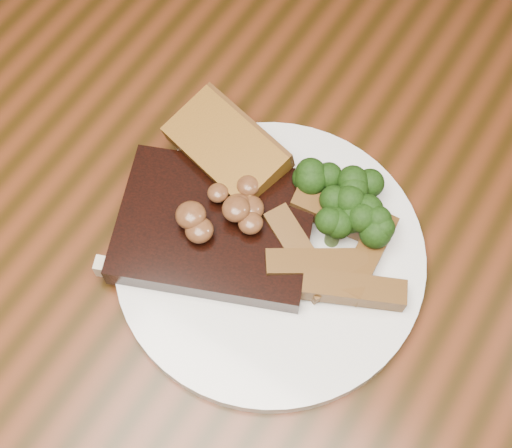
% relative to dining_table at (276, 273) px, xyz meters
% --- Properties ---
extents(ground, '(4.50, 4.50, 0.00)m').
position_rel_dining_table_xyz_m(ground, '(0.00, 0.00, -0.66)').
color(ground, '#39230D').
rests_on(ground, ground).
extents(dining_table, '(1.60, 0.90, 0.75)m').
position_rel_dining_table_xyz_m(dining_table, '(0.00, 0.00, 0.00)').
color(dining_table, '#4C210F').
rests_on(dining_table, ground).
extents(plate, '(0.30, 0.30, 0.01)m').
position_rel_dining_table_xyz_m(plate, '(0.01, -0.02, 0.10)').
color(plate, white).
rests_on(plate, dining_table).
extents(steak, '(0.21, 0.19, 0.03)m').
position_rel_dining_table_xyz_m(steak, '(-0.05, -0.03, 0.12)').
color(steak, black).
rests_on(steak, plate).
extents(steak_bone, '(0.14, 0.07, 0.02)m').
position_rel_dining_table_xyz_m(steak_bone, '(-0.05, -0.09, 0.11)').
color(steak_bone, '#BFAE94').
rests_on(steak_bone, plate).
extents(mushroom_pile, '(0.08, 0.08, 0.03)m').
position_rel_dining_table_xyz_m(mushroom_pile, '(-0.04, -0.02, 0.14)').
color(mushroom_pile, brown).
rests_on(mushroom_pile, steak).
extents(garlic_bread, '(0.12, 0.09, 0.02)m').
position_rel_dining_table_xyz_m(garlic_bread, '(-0.08, 0.03, 0.12)').
color(garlic_bread, brown).
rests_on(garlic_bread, plate).
extents(potato_wedges, '(0.12, 0.12, 0.02)m').
position_rel_dining_table_xyz_m(potato_wedges, '(0.06, -0.01, 0.12)').
color(potato_wedges, brown).
rests_on(potato_wedges, plate).
extents(broccoli_cluster, '(0.08, 0.08, 0.04)m').
position_rel_dining_table_xyz_m(broccoli_cluster, '(0.04, 0.05, 0.12)').
color(broccoli_cluster, '#18360C').
rests_on(broccoli_cluster, plate).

